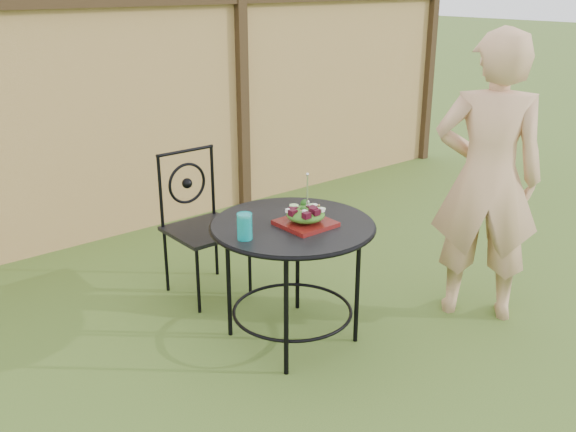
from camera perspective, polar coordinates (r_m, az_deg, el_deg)
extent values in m
plane|color=#304D19|center=(3.79, -0.61, -11.30)|extent=(60.00, 60.00, 0.00)
cube|color=tan|center=(5.25, -16.09, 7.53)|extent=(8.00, 0.05, 1.80)
cube|color=black|center=(5.09, -16.90, 17.69)|extent=(8.00, 0.07, 0.07)
cube|color=black|center=(5.83, -4.08, 9.97)|extent=(0.09, 0.09, 1.90)
cube|color=black|center=(7.62, 12.37, 11.99)|extent=(0.09, 0.09, 1.90)
cylinder|color=black|center=(3.54, 0.41, -0.78)|extent=(0.90, 0.90, 0.02)
torus|color=black|center=(3.54, 0.41, -0.87)|extent=(0.92, 0.92, 0.02)
torus|color=black|center=(3.77, 0.39, -8.40)|extent=(0.70, 0.70, 0.02)
cylinder|color=black|center=(4.02, 0.86, -3.71)|extent=(0.03, 0.03, 0.71)
cylinder|color=black|center=(3.73, -5.30, -5.77)|extent=(0.03, 0.03, 0.71)
cylinder|color=black|center=(3.36, -0.17, -8.82)|extent=(0.03, 0.03, 0.71)
cylinder|color=black|center=(3.68, 6.19, -6.24)|extent=(0.03, 0.03, 0.71)
cube|color=black|center=(4.22, -7.29, -1.26)|extent=(0.46, 0.46, 0.03)
cylinder|color=black|center=(4.24, -9.12, 5.73)|extent=(0.42, 0.02, 0.02)
torus|color=black|center=(4.30, -8.96, 2.89)|extent=(0.28, 0.02, 0.28)
cylinder|color=black|center=(4.06, -7.99, -5.76)|extent=(0.02, 0.02, 0.44)
cylinder|color=black|center=(4.26, -3.42, -4.29)|extent=(0.02, 0.02, 0.44)
cylinder|color=black|center=(4.38, -10.78, -3.93)|extent=(0.02, 0.02, 0.44)
cylinder|color=black|center=(4.56, -6.41, -2.66)|extent=(0.02, 0.02, 0.44)
cylinder|color=black|center=(4.21, -11.27, 2.09)|extent=(0.02, 0.02, 0.50)
cylinder|color=black|center=(4.41, -6.72, 3.15)|extent=(0.02, 0.02, 0.50)
imported|color=tan|center=(3.98, 17.29, 3.15)|extent=(0.73, 0.76, 1.75)
cube|color=#3F0A09|center=(3.50, 1.57, -0.66)|extent=(0.27, 0.27, 0.02)
ellipsoid|color=#235614|center=(3.48, 1.58, 0.14)|extent=(0.21, 0.21, 0.08)
cylinder|color=silver|center=(3.45, 1.72, 2.20)|extent=(0.01, 0.01, 0.18)
cylinder|color=#0D969A|center=(3.31, -3.88, -0.93)|extent=(0.08, 0.08, 0.14)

